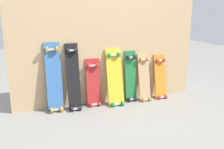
{
  "coord_description": "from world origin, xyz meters",
  "views": [
    {
      "loc": [
        -1.06,
        -3.05,
        1.26
      ],
      "look_at": [
        0.0,
        -0.07,
        0.43
      ],
      "focal_mm": 38.67,
      "sensor_mm": 36.0,
      "label": 1
    }
  ],
  "objects_px": {
    "skateboard_natural": "(144,80)",
    "skateboard_black": "(73,80)",
    "skateboard_red": "(94,85)",
    "skateboard_green": "(131,78)",
    "skateboard_yellow": "(115,80)",
    "skateboard_orange": "(160,79)",
    "skateboard_blue": "(54,80)"
  },
  "relations": [
    {
      "from": "skateboard_blue",
      "to": "skateboard_green",
      "type": "relative_size",
      "value": 1.21
    },
    {
      "from": "skateboard_yellow",
      "to": "skateboard_orange",
      "type": "distance_m",
      "value": 0.73
    },
    {
      "from": "skateboard_yellow",
      "to": "skateboard_natural",
      "type": "bearing_deg",
      "value": 2.25
    },
    {
      "from": "skateboard_green",
      "to": "skateboard_yellow",
      "type": "bearing_deg",
      "value": -168.22
    },
    {
      "from": "skateboard_red",
      "to": "skateboard_yellow",
      "type": "height_order",
      "value": "skateboard_yellow"
    },
    {
      "from": "skateboard_black",
      "to": "skateboard_red",
      "type": "distance_m",
      "value": 0.3
    },
    {
      "from": "skateboard_black",
      "to": "skateboard_green",
      "type": "distance_m",
      "value": 0.84
    },
    {
      "from": "skateboard_natural",
      "to": "skateboard_yellow",
      "type": "bearing_deg",
      "value": -177.75
    },
    {
      "from": "skateboard_blue",
      "to": "skateboard_natural",
      "type": "bearing_deg",
      "value": -0.91
    },
    {
      "from": "skateboard_yellow",
      "to": "skateboard_black",
      "type": "bearing_deg",
      "value": 178.36
    },
    {
      "from": "skateboard_orange",
      "to": "skateboard_black",
      "type": "bearing_deg",
      "value": -179.55
    },
    {
      "from": "skateboard_blue",
      "to": "skateboard_yellow",
      "type": "distance_m",
      "value": 0.82
    },
    {
      "from": "skateboard_blue",
      "to": "skateboard_orange",
      "type": "distance_m",
      "value": 1.55
    },
    {
      "from": "skateboard_natural",
      "to": "skateboard_black",
      "type": "bearing_deg",
      "value": -179.91
    },
    {
      "from": "skateboard_red",
      "to": "skateboard_green",
      "type": "bearing_deg",
      "value": 0.28
    },
    {
      "from": "skateboard_blue",
      "to": "skateboard_natural",
      "type": "relative_size",
      "value": 1.27
    },
    {
      "from": "skateboard_yellow",
      "to": "skateboard_green",
      "type": "distance_m",
      "value": 0.27
    },
    {
      "from": "skateboard_black",
      "to": "skateboard_yellow",
      "type": "bearing_deg",
      "value": -1.64
    },
    {
      "from": "skateboard_red",
      "to": "skateboard_green",
      "type": "height_order",
      "value": "skateboard_green"
    },
    {
      "from": "skateboard_black",
      "to": "skateboard_orange",
      "type": "xyz_separation_m",
      "value": [
        1.3,
        0.01,
        -0.11
      ]
    },
    {
      "from": "skateboard_blue",
      "to": "skateboard_orange",
      "type": "relative_size",
      "value": 1.32
    },
    {
      "from": "skateboard_blue",
      "to": "skateboard_yellow",
      "type": "bearing_deg",
      "value": -2.69
    },
    {
      "from": "skateboard_green",
      "to": "skateboard_natural",
      "type": "distance_m",
      "value": 0.2
    },
    {
      "from": "skateboard_red",
      "to": "skateboard_green",
      "type": "relative_size",
      "value": 0.91
    },
    {
      "from": "skateboard_black",
      "to": "skateboard_orange",
      "type": "relative_size",
      "value": 1.3
    },
    {
      "from": "skateboard_natural",
      "to": "skateboard_orange",
      "type": "bearing_deg",
      "value": 1.81
    },
    {
      "from": "skateboard_green",
      "to": "skateboard_red",
      "type": "bearing_deg",
      "value": -179.72
    },
    {
      "from": "skateboard_red",
      "to": "skateboard_green",
      "type": "xyz_separation_m",
      "value": [
        0.55,
        0.0,
        0.04
      ]
    },
    {
      "from": "skateboard_natural",
      "to": "skateboard_orange",
      "type": "height_order",
      "value": "skateboard_natural"
    },
    {
      "from": "skateboard_natural",
      "to": "skateboard_green",
      "type": "bearing_deg",
      "value": 169.7
    },
    {
      "from": "skateboard_black",
      "to": "skateboard_red",
      "type": "height_order",
      "value": "skateboard_black"
    },
    {
      "from": "skateboard_blue",
      "to": "skateboard_red",
      "type": "height_order",
      "value": "skateboard_blue"
    }
  ]
}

